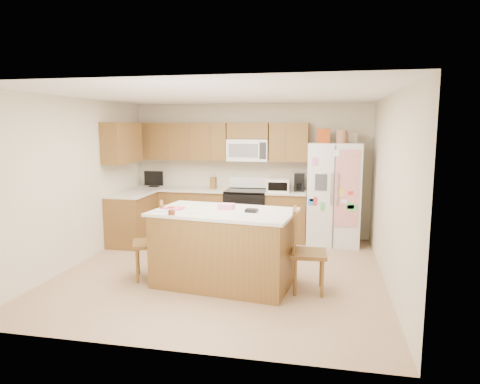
% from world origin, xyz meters
% --- Properties ---
extents(ground, '(4.50, 4.50, 0.00)m').
position_xyz_m(ground, '(0.00, 0.00, 0.00)').
color(ground, '#8E7756').
rests_on(ground, ground).
extents(room_shell, '(4.60, 4.60, 2.52)m').
position_xyz_m(room_shell, '(0.00, 0.00, 1.44)').
color(room_shell, beige).
rests_on(room_shell, ground).
extents(cabinetry, '(3.36, 1.56, 2.15)m').
position_xyz_m(cabinetry, '(-0.98, 1.79, 0.91)').
color(cabinetry, olive).
rests_on(cabinetry, ground).
extents(stove, '(0.76, 0.65, 1.13)m').
position_xyz_m(stove, '(0.00, 1.94, 0.47)').
color(stove, black).
rests_on(stove, ground).
extents(refrigerator, '(0.90, 0.79, 2.04)m').
position_xyz_m(refrigerator, '(1.57, 1.87, 0.92)').
color(refrigerator, white).
rests_on(refrigerator, ground).
extents(island, '(1.93, 1.28, 1.08)m').
position_xyz_m(island, '(0.14, -0.46, 0.50)').
color(island, olive).
rests_on(island, ground).
extents(windsor_chair_left, '(0.58, 0.59, 1.05)m').
position_xyz_m(windsor_chair_left, '(-0.90, -0.43, 0.50)').
color(windsor_chair_left, olive).
rests_on(windsor_chair_left, ground).
extents(windsor_chair_back, '(0.48, 0.47, 0.90)m').
position_xyz_m(windsor_chair_back, '(0.08, 0.23, 0.43)').
color(windsor_chair_back, olive).
rests_on(windsor_chair_back, ground).
extents(windsor_chair_right, '(0.46, 0.48, 1.07)m').
position_xyz_m(windsor_chair_right, '(1.22, -0.50, 0.50)').
color(windsor_chair_right, olive).
rests_on(windsor_chair_right, ground).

